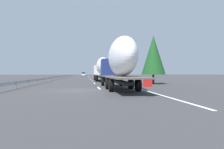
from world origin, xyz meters
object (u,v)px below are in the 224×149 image
at_px(car_white_van, 83,74).
at_px(road_sign, 105,71).
at_px(truck_lead, 102,68).
at_px(car_black_suv, 84,74).
at_px(truck_trailing, 120,61).

bearing_deg(car_white_van, road_sign, -168.01).
bearing_deg(truck_lead, car_black_suv, 3.07).
relative_size(truck_trailing, car_black_suv, 2.89).
bearing_deg(truck_lead, truck_trailing, -180.00).
height_order(car_white_van, road_sign, road_sign).
distance_m(truck_lead, car_black_suv, 71.50).
bearing_deg(car_black_suv, road_sign, -171.63).
bearing_deg(road_sign, truck_lead, 172.71).
distance_m(car_white_van, car_black_suv, 14.54).
xyz_separation_m(truck_lead, road_sign, (24.24, -3.10, -0.42)).
bearing_deg(truck_trailing, car_white_van, 2.92).
height_order(truck_trailing, car_black_suv, truck_trailing).
relative_size(truck_lead, car_white_van, 2.91).
xyz_separation_m(car_white_van, car_black_suv, (14.54, 0.01, 0.06)).
bearing_deg(car_black_suv, truck_lead, -176.93).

